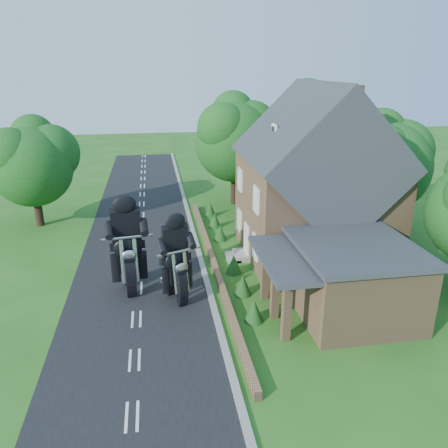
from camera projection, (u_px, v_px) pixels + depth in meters
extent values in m
plane|color=#235818|center=(136.00, 319.00, 20.07)|extent=(120.00, 120.00, 0.00)
cube|color=black|center=(136.00, 319.00, 20.07)|extent=(7.00, 80.00, 0.02)
cube|color=gray|center=(215.00, 312.00, 20.60)|extent=(0.30, 80.00, 0.12)
cube|color=#8D6848|center=(214.00, 263.00, 25.29)|extent=(0.30, 22.00, 0.40)
cube|color=#8D6848|center=(313.00, 207.00, 26.21)|extent=(8.00, 8.00, 6.00)
cube|color=#2B2E34|center=(317.00, 158.00, 25.18)|extent=(8.48, 8.64, 8.48)
cube|color=#8D6848|center=(355.00, 100.00, 24.40)|extent=(0.60, 0.90, 1.60)
cube|color=white|center=(274.00, 132.00, 24.28)|extent=(0.12, 0.80, 0.90)
cube|color=black|center=(273.00, 132.00, 24.27)|extent=(0.04, 0.55, 0.65)
cube|color=white|center=(246.00, 241.00, 26.26)|extent=(0.10, 1.10, 2.10)
cube|color=gray|center=(241.00, 255.00, 26.51)|extent=(0.80, 1.60, 0.30)
cube|color=gray|center=(233.00, 257.00, 26.46)|extent=(0.80, 1.60, 0.15)
cube|color=white|center=(255.00, 247.00, 24.03)|extent=(0.10, 1.10, 1.40)
cube|color=black|center=(255.00, 247.00, 24.02)|extent=(0.04, 0.92, 1.22)
cube|color=white|center=(239.00, 221.00, 28.11)|extent=(0.10, 1.10, 1.40)
cube|color=black|center=(239.00, 221.00, 28.11)|extent=(0.04, 0.92, 1.22)
cube|color=white|center=(256.00, 200.00, 23.11)|extent=(0.10, 1.10, 1.40)
cube|color=black|center=(256.00, 200.00, 23.10)|extent=(0.04, 0.92, 1.22)
cube|color=white|center=(240.00, 180.00, 27.19)|extent=(0.10, 1.10, 1.40)
cube|color=black|center=(240.00, 180.00, 27.18)|extent=(0.04, 0.92, 1.22)
cube|color=#8D6848|center=(352.00, 280.00, 20.30)|extent=(5.00, 5.60, 3.20)
cube|color=#2B2E34|center=(356.00, 246.00, 19.71)|extent=(5.30, 5.94, 0.24)
cube|color=#2B2E34|center=(289.00, 258.00, 19.37)|extent=(2.60, 5.32, 0.22)
cube|color=#8D6848|center=(287.00, 311.00, 18.14)|extent=(0.35, 0.35, 2.80)
cube|color=#8D6848|center=(275.00, 290.00, 19.81)|extent=(0.35, 0.35, 2.80)
cube|color=#8D6848|center=(265.00, 273.00, 21.48)|extent=(0.35, 0.35, 2.80)
cylinder|color=black|center=(382.00, 213.00, 29.95)|extent=(0.56, 0.56, 3.00)
sphere|color=#144714|center=(388.00, 167.00, 28.88)|extent=(6.00, 6.00, 6.00)
sphere|color=#144714|center=(404.00, 152.00, 29.33)|extent=(4.32, 4.32, 4.32)
sphere|color=#144714|center=(382.00, 152.00, 27.47)|extent=(3.72, 3.72, 3.72)
sphere|color=#144714|center=(384.00, 133.00, 29.29)|extent=(3.30, 3.30, 3.30)
cylinder|color=black|center=(310.00, 183.00, 36.43)|extent=(0.56, 0.56, 3.60)
sphere|color=#144714|center=(313.00, 137.00, 35.13)|extent=(7.20, 7.20, 7.20)
sphere|color=#144714|center=(330.00, 122.00, 35.68)|extent=(5.18, 5.18, 5.18)
sphere|color=#144714|center=(304.00, 121.00, 33.45)|extent=(4.46, 4.46, 4.46)
sphere|color=#144714|center=(310.00, 103.00, 35.63)|extent=(3.96, 3.96, 3.96)
cylinder|color=black|center=(237.00, 184.00, 36.47)|extent=(0.56, 0.56, 3.40)
sphere|color=#144714|center=(238.00, 142.00, 35.29)|extent=(6.40, 6.40, 6.40)
sphere|color=#144714|center=(254.00, 129.00, 35.78)|extent=(4.61, 4.61, 4.61)
sphere|color=#144714|center=(226.00, 128.00, 33.80)|extent=(3.97, 3.97, 3.97)
sphere|color=#144714|center=(236.00, 112.00, 35.73)|extent=(3.52, 3.52, 3.52)
cylinder|color=black|center=(41.00, 207.00, 31.51)|extent=(0.56, 0.56, 2.80)
sphere|color=#144714|center=(35.00, 167.00, 30.51)|extent=(5.60, 5.60, 5.60)
sphere|color=#144714|center=(54.00, 153.00, 30.93)|extent=(4.03, 4.03, 4.03)
sphere|color=#144714|center=(15.00, 153.00, 29.20)|extent=(3.47, 3.47, 3.47)
sphere|color=#144714|center=(37.00, 136.00, 30.89)|extent=(3.08, 3.08, 3.08)
cone|color=#143E13|center=(254.00, 311.00, 19.76)|extent=(0.90, 0.90, 1.10)
cone|color=#143E13|center=(243.00, 285.00, 22.08)|extent=(0.90, 0.90, 1.10)
cone|color=#143E13|center=(234.00, 264.00, 24.40)|extent=(0.90, 0.90, 1.10)
cone|color=#143E13|center=(220.00, 232.00, 29.04)|extent=(0.90, 0.90, 1.10)
cone|color=#143E13|center=(215.00, 220.00, 31.35)|extent=(0.90, 0.90, 1.10)
cone|color=#143E13|center=(210.00, 209.00, 33.67)|extent=(0.90, 0.90, 1.10)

